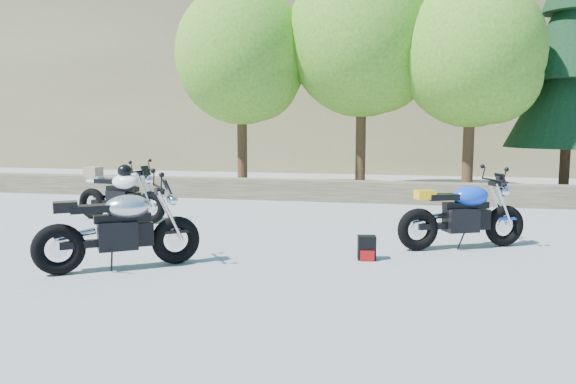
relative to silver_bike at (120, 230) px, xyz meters
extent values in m
plane|color=#929398|center=(1.45, 1.55, -0.52)|extent=(90.00, 90.00, 0.00)
cube|color=#4E4334|center=(1.45, 7.05, -0.27)|extent=(22.00, 0.55, 0.50)
cube|color=brown|center=(4.45, 29.55, 6.98)|extent=(80.00, 30.00, 15.00)
cylinder|color=#382314|center=(-1.05, 8.75, 1.00)|extent=(0.28, 0.28, 3.02)
sphere|color=#367C1B|center=(-1.05, 8.75, 3.26)|extent=(3.67, 3.67, 3.67)
sphere|color=#367C1B|center=(-0.55, 8.45, 2.62)|extent=(2.38, 2.38, 2.38)
cylinder|color=#382314|center=(2.25, 9.15, 1.16)|extent=(0.28, 0.28, 3.36)
sphere|color=#367C1B|center=(2.25, 9.15, 3.68)|extent=(4.08, 4.08, 4.08)
sphere|color=#367C1B|center=(2.75, 8.85, 2.96)|extent=(2.64, 2.64, 2.64)
cylinder|color=#382314|center=(5.05, 8.55, 0.94)|extent=(0.28, 0.28, 2.91)
sphere|color=#367C1B|center=(5.05, 8.55, 3.12)|extent=(3.54, 3.54, 3.54)
sphere|color=#367C1B|center=(5.55, 8.25, 2.50)|extent=(2.29, 2.29, 2.29)
cylinder|color=#382314|center=(7.65, 9.75, 0.56)|extent=(0.26, 0.26, 2.16)
cone|color=black|center=(7.65, 9.75, 2.36)|extent=(3.17, 3.17, 3.24)
cone|color=black|center=(7.65, 9.75, 3.95)|extent=(2.45, 2.45, 2.88)
torus|color=black|center=(0.58, 0.41, -0.19)|extent=(0.62, 0.51, 0.65)
torus|color=black|center=(-0.61, -0.43, -0.19)|extent=(0.62, 0.51, 0.65)
cylinder|color=silver|center=(0.58, 0.41, -0.19)|extent=(0.21, 0.16, 0.22)
cylinder|color=silver|center=(-0.61, -0.43, -0.19)|extent=(0.21, 0.16, 0.22)
cube|color=black|center=(-0.03, -0.02, -0.07)|extent=(0.57, 0.53, 0.37)
cube|color=black|center=(0.03, 0.02, 0.15)|extent=(0.67, 0.54, 0.10)
ellipsoid|color=silver|center=(0.09, 0.06, 0.30)|extent=(0.70, 0.66, 0.31)
cube|color=black|center=(-0.28, -0.20, 0.30)|extent=(0.54, 0.48, 0.09)
cube|color=black|center=(-0.53, -0.37, 0.34)|extent=(0.35, 0.33, 0.13)
cylinder|color=black|center=(0.42, 0.30, 0.53)|extent=(0.41, 0.57, 0.03)
sphere|color=silver|center=(0.55, 0.39, 0.36)|extent=(0.18, 0.18, 0.18)
torus|color=black|center=(-1.15, 3.22, -0.21)|extent=(0.63, 0.25, 0.62)
torus|color=black|center=(-2.52, 3.43, -0.21)|extent=(0.63, 0.25, 0.62)
cylinder|color=silver|center=(-1.15, 3.22, -0.21)|extent=(0.21, 0.07, 0.21)
cylinder|color=silver|center=(-2.52, 3.43, -0.21)|extent=(0.21, 0.07, 0.21)
cube|color=black|center=(-1.85, 3.33, -0.09)|extent=(0.50, 0.35, 0.35)
cube|color=black|center=(-1.79, 3.32, 0.12)|extent=(0.69, 0.25, 0.10)
ellipsoid|color=white|center=(-1.72, 3.31, 0.25)|extent=(0.60, 0.45, 0.29)
cube|color=black|center=(-2.14, 3.37, 0.25)|extent=(0.51, 0.28, 0.09)
cube|color=white|center=(-2.42, 3.41, 0.29)|extent=(0.30, 0.23, 0.12)
cylinder|color=black|center=(-1.34, 3.25, 0.47)|extent=(0.13, 0.63, 0.03)
sphere|color=silver|center=(-1.19, 3.22, 0.31)|extent=(0.17, 0.17, 0.17)
ellipsoid|color=black|center=(-1.72, 3.31, 0.46)|extent=(0.31, 0.32, 0.26)
cube|color=#917454|center=(-2.46, 3.42, 0.43)|extent=(0.32, 0.29, 0.19)
torus|color=black|center=(5.07, 2.53, -0.20)|extent=(0.65, 0.41, 0.64)
torus|color=black|center=(3.77, 1.93, -0.20)|extent=(0.65, 0.41, 0.64)
cylinder|color=silver|center=(5.07, 2.53, -0.20)|extent=(0.22, 0.13, 0.22)
cylinder|color=silver|center=(3.77, 1.93, -0.20)|extent=(0.22, 0.13, 0.22)
cube|color=black|center=(4.40, 2.22, -0.08)|extent=(0.56, 0.47, 0.36)
cube|color=black|center=(4.46, 2.25, 0.14)|extent=(0.70, 0.44, 0.10)
ellipsoid|color=blue|center=(4.53, 2.28, 0.28)|extent=(0.68, 0.59, 0.30)
cube|color=black|center=(4.13, 2.10, 0.28)|extent=(0.54, 0.41, 0.09)
cube|color=yellow|center=(3.86, 1.97, 0.32)|extent=(0.34, 0.30, 0.13)
cylinder|color=black|center=(4.89, 2.45, 0.51)|extent=(0.30, 0.61, 0.03)
sphere|color=silver|center=(5.03, 2.52, 0.34)|extent=(0.18, 0.18, 0.18)
cube|color=black|center=(3.07, 1.20, -0.35)|extent=(0.27, 0.22, 0.34)
cube|color=#A00D0D|center=(3.09, 1.10, -0.44)|extent=(0.20, 0.07, 0.14)
camera|label=1|loc=(3.66, -6.48, 1.35)|focal=35.00mm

